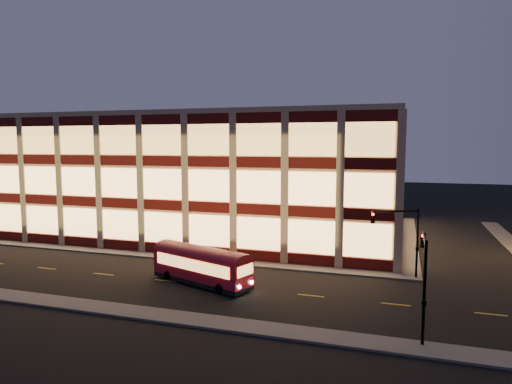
% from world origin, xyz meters
% --- Properties ---
extents(ground, '(200.00, 200.00, 0.00)m').
position_xyz_m(ground, '(0.00, 0.00, 0.00)').
color(ground, black).
rests_on(ground, ground).
extents(sidewalk_office_south, '(54.00, 2.00, 0.15)m').
position_xyz_m(sidewalk_office_south, '(-3.00, 1.00, 0.07)').
color(sidewalk_office_south, '#514F4C').
rests_on(sidewalk_office_south, ground).
extents(sidewalk_office_east, '(2.00, 30.00, 0.15)m').
position_xyz_m(sidewalk_office_east, '(23.00, 17.00, 0.07)').
color(sidewalk_office_east, '#514F4C').
rests_on(sidewalk_office_east, ground).
extents(sidewalk_near, '(100.00, 2.00, 0.15)m').
position_xyz_m(sidewalk_near, '(0.00, -13.00, 0.07)').
color(sidewalk_near, '#514F4C').
rests_on(sidewalk_near, ground).
extents(office_building, '(50.45, 30.45, 14.50)m').
position_xyz_m(office_building, '(-2.91, 16.91, 7.25)').
color(office_building, tan).
rests_on(office_building, ground).
extents(traffic_signal_far, '(3.79, 1.87, 6.00)m').
position_xyz_m(traffic_signal_far, '(22.21, 0.24, 4.11)').
color(traffic_signal_far, black).
rests_on(traffic_signal_far, ground).
extents(traffic_signal_near, '(0.32, 4.45, 6.00)m').
position_xyz_m(traffic_signal_near, '(23.50, -11.03, 4.13)').
color(traffic_signal_near, black).
rests_on(traffic_signal_near, ground).
extents(trolley_bus, '(9.16, 5.13, 3.03)m').
position_xyz_m(trolley_bus, '(7.14, -5.83, 1.68)').
color(trolley_bus, maroon).
rests_on(trolley_bus, ground).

